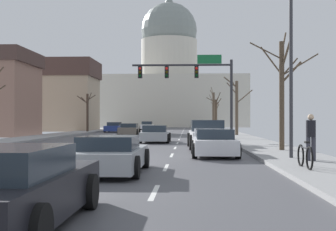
{
  "coord_description": "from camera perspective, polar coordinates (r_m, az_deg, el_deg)",
  "views": [
    {
      "loc": [
        4.26,
        -18.67,
        1.63
      ],
      "look_at": [
        1.73,
        37.23,
        2.05
      ],
      "focal_mm": 49.07,
      "sensor_mm": 36.0,
      "label": 1
    }
  ],
  "objects": [
    {
      "name": "sedan_near_04",
      "position": [
        7.29,
        -18.88,
        -8.65
      ],
      "size": [
        1.92,
        4.65,
        1.23
      ],
      "color": "black",
      "rests_on": "ground"
    },
    {
      "name": "bare_tree_06",
      "position": [
        22.8,
        14.02,
        3.32
      ],
      "size": [
        3.03,
        2.46,
        5.93
      ],
      "color": "#4C3D2D",
      "rests_on": "ground"
    },
    {
      "name": "flank_building_00",
      "position": [
        64.88,
        -15.13,
        2.43
      ],
      "size": [
        14.32,
        8.35,
        9.55
      ],
      "color": "tan",
      "rests_on": "ground"
    },
    {
      "name": "bicycle_parked",
      "position": [
        14.64,
        16.66,
        -4.89
      ],
      "size": [
        0.12,
        1.77,
        0.85
      ],
      "color": "black",
      "rests_on": "ground"
    },
    {
      "name": "bare_tree_04",
      "position": [
        69.96,
        5.67,
        0.76
      ],
      "size": [
        1.47,
        2.18,
        6.41
      ],
      "color": "brown",
      "rests_on": "ground"
    },
    {
      "name": "pedestrian_00",
      "position": [
        17.13,
        17.32,
        -2.3
      ],
      "size": [
        0.35,
        0.34,
        1.67
      ],
      "color": "#33333D",
      "rests_on": "ground"
    },
    {
      "name": "street_lamp_right",
      "position": [
        18.55,
        14.21,
        10.55
      ],
      "size": [
        2.22,
        0.24,
        8.57
      ],
      "color": "#333338",
      "rests_on": "ground"
    },
    {
      "name": "capitol_building",
      "position": [
        99.58,
        0.14,
        3.76
      ],
      "size": [
        31.95,
        22.73,
        29.26
      ],
      "color": "beige",
      "rests_on": "ground"
    },
    {
      "name": "sedan_oncoming_02",
      "position": [
        69.22,
        -2.62,
        -1.29
      ],
      "size": [
        2.03,
        4.29,
        1.25
      ],
      "color": "silver",
      "rests_on": "ground"
    },
    {
      "name": "signal_gantry",
      "position": [
        36.18,
        3.35,
        4.67
      ],
      "size": [
        7.91,
        0.41,
        6.53
      ],
      "color": "#28282D",
      "rests_on": "ground"
    },
    {
      "name": "sedan_oncoming_01",
      "position": [
        57.12,
        -6.73,
        -1.48
      ],
      "size": [
        1.95,
        4.7,
        1.23
      ],
      "color": "navy",
      "rests_on": "ground"
    },
    {
      "name": "bare_tree_00",
      "position": [
        42.84,
        8.51,
        1.21
      ],
      "size": [
        2.61,
        1.08,
        5.39
      ],
      "color": "brown",
      "rests_on": "ground"
    },
    {
      "name": "sedan_oncoming_00",
      "position": [
        45.84,
        -4.84,
        -1.75
      ],
      "size": [
        2.06,
        4.73,
        1.18
      ],
      "color": "#6B6056",
      "rests_on": "ground"
    },
    {
      "name": "sedan_near_00",
      "position": [
        31.88,
        -1.6,
        -2.37
      ],
      "size": [
        2.04,
        4.31,
        1.19
      ],
      "color": "#9EA3A8",
      "rests_on": "ground"
    },
    {
      "name": "sedan_near_02",
      "position": [
        20.22,
        5.76,
        -3.45
      ],
      "size": [
        2.02,
        4.35,
        1.19
      ],
      "color": "silver",
      "rests_on": "ground"
    },
    {
      "name": "ground",
      "position": [
        19.22,
        -10.27,
        -5.23
      ],
      "size": [
        20.0,
        180.0,
        0.2
      ],
      "color": "#4B4B50"
    },
    {
      "name": "pickup_truck_near_01",
      "position": [
        25.97,
        4.99,
        -2.48
      ],
      "size": [
        2.37,
        5.47,
        1.56
      ],
      "color": "silver",
      "rests_on": "ground"
    },
    {
      "name": "bare_tree_02",
      "position": [
        64.68,
        5.96,
        0.29
      ],
      "size": [
        2.05,
        1.99,
        5.2
      ],
      "color": "#4C3D2D",
      "rests_on": "ground"
    },
    {
      "name": "bare_tree_01",
      "position": [
        55.45,
        -9.99,
        0.57
      ],
      "size": [
        2.22,
        1.08,
        4.67
      ],
      "color": "#423328",
      "rests_on": "ground"
    },
    {
      "name": "sedan_near_03",
      "position": [
        13.95,
        -7.13,
        -4.93
      ],
      "size": [
        2.04,
        4.55,
        1.13
      ],
      "color": "#9EA3A8",
      "rests_on": "ground"
    }
  ]
}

